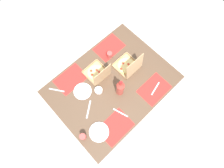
{
  "coord_description": "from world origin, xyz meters",
  "views": [
    {
      "loc": [
        0.49,
        0.51,
        2.73
      ],
      "look_at": [
        0.0,
        0.0,
        0.74
      ],
      "focal_mm": 28.09,
      "sensor_mm": 36.0,
      "label": 1
    }
  ],
  "objects_px": {
    "cup_spare": "(110,55)",
    "condiment_bowl": "(99,90)",
    "plate_near_left": "(83,91)",
    "soda_bottle": "(120,88)",
    "pizza_box_corner_left": "(97,73)",
    "pizza_box_corner_right": "(128,66)",
    "cup_red": "(83,137)",
    "plate_far_left": "(99,132)"
  },
  "relations": [
    {
      "from": "pizza_box_corner_right",
      "to": "soda_bottle",
      "type": "height_order",
      "value": "soda_bottle"
    },
    {
      "from": "pizza_box_corner_right",
      "to": "plate_far_left",
      "type": "relative_size",
      "value": 1.37
    },
    {
      "from": "plate_far_left",
      "to": "cup_spare",
      "type": "relative_size",
      "value": 2.37
    },
    {
      "from": "pizza_box_corner_right",
      "to": "pizza_box_corner_left",
      "type": "bearing_deg",
      "value": -29.16
    },
    {
      "from": "plate_far_left",
      "to": "condiment_bowl",
      "type": "relative_size",
      "value": 2.4
    },
    {
      "from": "pizza_box_corner_right",
      "to": "cup_red",
      "type": "distance_m",
      "value": 0.97
    },
    {
      "from": "soda_bottle",
      "to": "pizza_box_corner_right",
      "type": "bearing_deg",
      "value": -152.27
    },
    {
      "from": "plate_near_left",
      "to": "soda_bottle",
      "type": "bearing_deg",
      "value": 136.14
    },
    {
      "from": "pizza_box_corner_right",
      "to": "cup_red",
      "type": "height_order",
      "value": "pizza_box_corner_right"
    },
    {
      "from": "plate_near_left",
      "to": "condiment_bowl",
      "type": "relative_size",
      "value": 2.32
    },
    {
      "from": "plate_far_left",
      "to": "cup_red",
      "type": "relative_size",
      "value": 2.37
    },
    {
      "from": "plate_near_left",
      "to": "cup_red",
      "type": "bearing_deg",
      "value": 50.55
    },
    {
      "from": "plate_far_left",
      "to": "plate_near_left",
      "type": "bearing_deg",
      "value": -110.01
    },
    {
      "from": "soda_bottle",
      "to": "condiment_bowl",
      "type": "bearing_deg",
      "value": -45.9
    },
    {
      "from": "plate_far_left",
      "to": "condiment_bowl",
      "type": "height_order",
      "value": "condiment_bowl"
    },
    {
      "from": "condiment_bowl",
      "to": "soda_bottle",
      "type": "bearing_deg",
      "value": 134.1
    },
    {
      "from": "cup_spare",
      "to": "cup_red",
      "type": "xyz_separation_m",
      "value": [
        0.88,
        0.52,
        -0.0
      ]
    },
    {
      "from": "pizza_box_corner_left",
      "to": "soda_bottle",
      "type": "xyz_separation_m",
      "value": [
        -0.04,
        0.34,
        0.09
      ]
    },
    {
      "from": "pizza_box_corner_right",
      "to": "cup_red",
      "type": "relative_size",
      "value": 3.25
    },
    {
      "from": "pizza_box_corner_left",
      "to": "soda_bottle",
      "type": "bearing_deg",
      "value": 96.68
    },
    {
      "from": "pizza_box_corner_left",
      "to": "plate_far_left",
      "type": "height_order",
      "value": "pizza_box_corner_left"
    },
    {
      "from": "pizza_box_corner_left",
      "to": "condiment_bowl",
      "type": "xyz_separation_m",
      "value": [
        0.13,
        0.17,
        -0.02
      ]
    },
    {
      "from": "pizza_box_corner_left",
      "to": "cup_red",
      "type": "bearing_deg",
      "value": 36.26
    },
    {
      "from": "soda_bottle",
      "to": "condiment_bowl",
      "type": "height_order",
      "value": "soda_bottle"
    },
    {
      "from": "pizza_box_corner_right",
      "to": "plate_near_left",
      "type": "bearing_deg",
      "value": -13.43
    },
    {
      "from": "condiment_bowl",
      "to": "pizza_box_corner_left",
      "type": "bearing_deg",
      "value": -128.59
    },
    {
      "from": "cup_red",
      "to": "condiment_bowl",
      "type": "distance_m",
      "value": 0.54
    },
    {
      "from": "plate_far_left",
      "to": "cup_spare",
      "type": "height_order",
      "value": "cup_spare"
    },
    {
      "from": "pizza_box_corner_right",
      "to": "cup_spare",
      "type": "relative_size",
      "value": 3.25
    },
    {
      "from": "soda_bottle",
      "to": "cup_red",
      "type": "height_order",
      "value": "soda_bottle"
    },
    {
      "from": "cup_spare",
      "to": "cup_red",
      "type": "height_order",
      "value": "same"
    },
    {
      "from": "plate_far_left",
      "to": "soda_bottle",
      "type": "distance_m",
      "value": 0.53
    },
    {
      "from": "pizza_box_corner_left",
      "to": "soda_bottle",
      "type": "relative_size",
      "value": 0.9
    },
    {
      "from": "plate_near_left",
      "to": "cup_red",
      "type": "distance_m",
      "value": 0.52
    },
    {
      "from": "plate_near_left",
      "to": "cup_spare",
      "type": "height_order",
      "value": "cup_spare"
    },
    {
      "from": "pizza_box_corner_left",
      "to": "cup_spare",
      "type": "xyz_separation_m",
      "value": [
        -0.28,
        -0.08,
        0.0
      ]
    },
    {
      "from": "cup_spare",
      "to": "condiment_bowl",
      "type": "xyz_separation_m",
      "value": [
        0.41,
        0.24,
        -0.02
      ]
    },
    {
      "from": "cup_spare",
      "to": "pizza_box_corner_right",
      "type": "bearing_deg",
      "value": 102.88
    },
    {
      "from": "soda_bottle",
      "to": "condiment_bowl",
      "type": "xyz_separation_m",
      "value": [
        0.17,
        -0.18,
        -0.11
      ]
    },
    {
      "from": "cup_red",
      "to": "condiment_bowl",
      "type": "height_order",
      "value": "cup_red"
    },
    {
      "from": "plate_near_left",
      "to": "plate_far_left",
      "type": "xyz_separation_m",
      "value": [
        0.17,
        0.48,
        -0.0
      ]
    },
    {
      "from": "plate_near_left",
      "to": "pizza_box_corner_left",
      "type": "bearing_deg",
      "value": -171.23
    }
  ]
}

